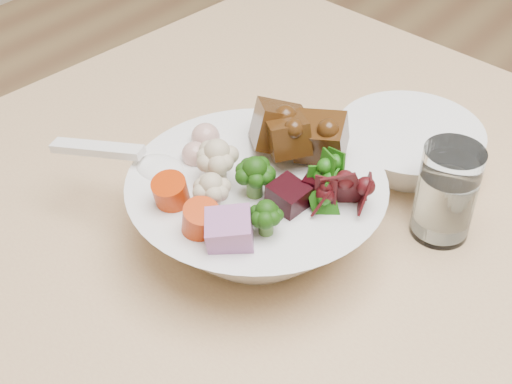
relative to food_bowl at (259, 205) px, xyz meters
The scene contains 4 objects.
food_bowl is the anchor object (origin of this frame).
soup_spoon 0.12m from the food_bowl, 154.42° to the right, with size 0.15×0.07×0.03m.
water_glass 0.19m from the food_bowl, 41.51° to the left, with size 0.06×0.06×0.10m.
side_bowl 0.20m from the food_bowl, 72.87° to the left, with size 0.16×0.16×0.05m, color white, non-canonical shape.
Camera 1 is at (-0.17, -0.57, 1.18)m, focal length 50.00 mm.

